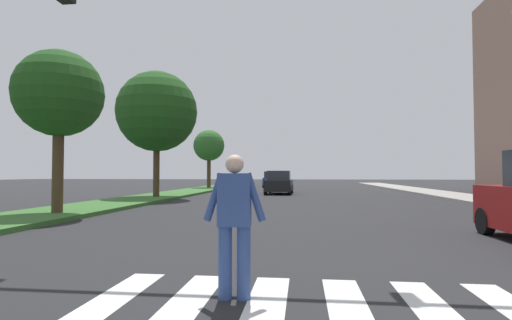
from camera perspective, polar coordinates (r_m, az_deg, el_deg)
The scene contains 11 objects.
ground_plane at distance 27.57m, azimuth 6.82°, elevation -4.99°, with size 140.00×140.00×0.00m, color #262628.
crosswalk at distance 4.70m, azimuth 7.32°, elevation -20.10°, with size 4.95×2.20×0.01m.
median_strip at distance 26.99m, azimuth -11.98°, elevation -4.87°, with size 3.14×64.00×0.15m, color #386B2D.
tree_mid at distance 15.16m, azimuth -26.59°, elevation 8.48°, with size 2.94×2.94×5.52m.
tree_far at distance 23.65m, azimuth -14.14°, elevation 6.78°, with size 4.63×4.63×7.22m.
tree_distant at distance 37.51m, azimuth -6.82°, elevation 2.06°, with size 2.93×2.93×5.43m.
sidewalk_right at distance 27.22m, azimuth 26.87°, elevation -4.68°, with size 3.00×64.00×0.15m, color #9E9991.
traffic_light_gantry at distance 8.64m, azimuth -25.62°, elevation 18.06°, with size 9.91×0.30×6.00m.
pedestrian_performer at distance 4.68m, azimuth -3.12°, elevation -8.51°, with size 0.75×0.25×1.69m.
sedan_midblock at distance 28.33m, azimuth 3.39°, elevation -3.36°, with size 1.91×4.21×1.66m.
sedan_distant at distance 42.02m, azimuth 2.34°, elevation -2.89°, with size 2.06×4.30×1.67m.
Camera 1 is at (-0.04, 2.47, 1.47)m, focal length 27.66 mm.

